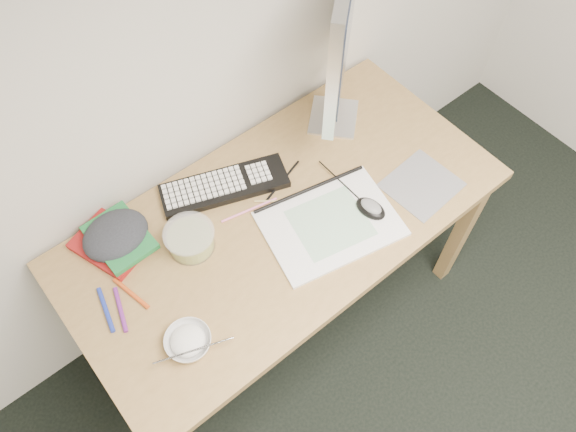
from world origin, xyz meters
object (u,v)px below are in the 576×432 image
sketchpad (330,224)px  monitor (342,30)px  keyboard (225,186)px  desk (283,229)px  rice_bowl (188,342)px

sketchpad → monitor: (0.30, 0.33, 0.37)m
keyboard → monitor: 0.60m
desk → sketchpad: sketchpad is taller
sketchpad → desk: bearing=140.3°
keyboard → monitor: bearing=21.0°
keyboard → monitor: size_ratio=0.67×
keyboard → rice_bowl: size_ratio=3.18×
keyboard → sketchpad: bearing=-41.4°
desk → keyboard: size_ratio=3.42×
desk → sketchpad: size_ratio=3.44×
keyboard → rice_bowl: (-0.38, -0.36, 0.01)m
sketchpad → rice_bowl: 0.56m
sketchpad → keyboard: (-0.17, 0.32, 0.01)m
desk → sketchpad: (0.09, -0.12, 0.09)m
desk → sketchpad: bearing=-51.9°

